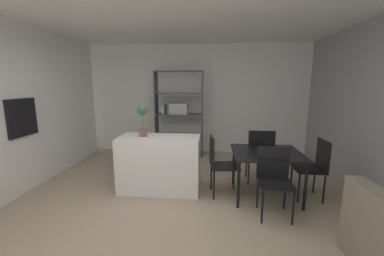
{
  "coord_description": "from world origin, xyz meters",
  "views": [
    {
      "loc": [
        0.65,
        -2.96,
        1.77
      ],
      "look_at": [
        0.34,
        0.57,
        1.11
      ],
      "focal_mm": 22.24,
      "sensor_mm": 36.0,
      "label": 1
    }
  ],
  "objects_px": {
    "dining_chair_island_side": "(219,161)",
    "dining_chair_near": "(274,175)",
    "kitchen_island": "(160,164)",
    "dining_chair_far": "(260,152)",
    "potted_plant_on_island": "(142,118)",
    "dining_table": "(266,156)",
    "built_in_oven": "(22,117)",
    "open_bookshelf": "(178,112)",
    "dining_chair_window_side": "(315,164)"
  },
  "relations": [
    {
      "from": "kitchen_island",
      "to": "open_bookshelf",
      "type": "bearing_deg",
      "value": 89.38
    },
    {
      "from": "dining_chair_near",
      "to": "dining_chair_far",
      "type": "xyz_separation_m",
      "value": [
        -0.01,
        0.98,
        0.04
      ]
    },
    {
      "from": "kitchen_island",
      "to": "dining_chair_near",
      "type": "relative_size",
      "value": 1.45
    },
    {
      "from": "built_in_oven",
      "to": "potted_plant_on_island",
      "type": "distance_m",
      "value": 1.9
    },
    {
      "from": "dining_chair_far",
      "to": "dining_table",
      "type": "bearing_deg",
      "value": 91.7
    },
    {
      "from": "built_in_oven",
      "to": "kitchen_island",
      "type": "distance_m",
      "value": 2.31
    },
    {
      "from": "built_in_oven",
      "to": "dining_chair_island_side",
      "type": "distance_m",
      "value": 3.2
    },
    {
      "from": "potted_plant_on_island",
      "to": "dining_chair_far",
      "type": "distance_m",
      "value": 2.12
    },
    {
      "from": "built_in_oven",
      "to": "potted_plant_on_island",
      "type": "relative_size",
      "value": 1.19
    },
    {
      "from": "dining_chair_window_side",
      "to": "potted_plant_on_island",
      "type": "bearing_deg",
      "value": -92.46
    },
    {
      "from": "dining_table",
      "to": "dining_chair_window_side",
      "type": "distance_m",
      "value": 0.75
    },
    {
      "from": "dining_chair_near",
      "to": "dining_chair_window_side",
      "type": "height_order",
      "value": "dining_chair_window_side"
    },
    {
      "from": "kitchen_island",
      "to": "dining_chair_window_side",
      "type": "relative_size",
      "value": 1.42
    },
    {
      "from": "built_in_oven",
      "to": "dining_chair_near",
      "type": "height_order",
      "value": "built_in_oven"
    },
    {
      "from": "kitchen_island",
      "to": "dining_chair_island_side",
      "type": "bearing_deg",
      "value": -6.27
    },
    {
      "from": "kitchen_island",
      "to": "dining_chair_far",
      "type": "bearing_deg",
      "value": 12.93
    },
    {
      "from": "open_bookshelf",
      "to": "dining_chair_window_side",
      "type": "relative_size",
      "value": 2.21
    },
    {
      "from": "dining_chair_near",
      "to": "dining_chair_far",
      "type": "height_order",
      "value": "dining_chair_far"
    },
    {
      "from": "potted_plant_on_island",
      "to": "dining_chair_near",
      "type": "height_order",
      "value": "potted_plant_on_island"
    },
    {
      "from": "open_bookshelf",
      "to": "dining_chair_far",
      "type": "distance_m",
      "value": 2.39
    },
    {
      "from": "kitchen_island",
      "to": "dining_chair_far",
      "type": "distance_m",
      "value": 1.76
    },
    {
      "from": "dining_chair_island_side",
      "to": "dining_chair_near",
      "type": "distance_m",
      "value": 0.88
    },
    {
      "from": "built_in_oven",
      "to": "potted_plant_on_island",
      "type": "height_order",
      "value": "built_in_oven"
    },
    {
      "from": "potted_plant_on_island",
      "to": "open_bookshelf",
      "type": "distance_m",
      "value": 2.01
    },
    {
      "from": "potted_plant_on_island",
      "to": "dining_chair_island_side",
      "type": "distance_m",
      "value": 1.41
    },
    {
      "from": "dining_chair_near",
      "to": "kitchen_island",
      "type": "bearing_deg",
      "value": 162.69
    },
    {
      "from": "kitchen_island",
      "to": "open_bookshelf",
      "type": "height_order",
      "value": "open_bookshelf"
    },
    {
      "from": "dining_chair_island_side",
      "to": "dining_chair_near",
      "type": "xyz_separation_m",
      "value": [
        0.74,
        -0.48,
        -0.02
      ]
    },
    {
      "from": "dining_table",
      "to": "kitchen_island",
      "type": "bearing_deg",
      "value": 176.85
    },
    {
      "from": "built_in_oven",
      "to": "dining_table",
      "type": "xyz_separation_m",
      "value": [
        3.87,
        0.15,
        -0.58
      ]
    },
    {
      "from": "dining_table",
      "to": "dining_chair_island_side",
      "type": "bearing_deg",
      "value": -179.03
    },
    {
      "from": "dining_chair_near",
      "to": "dining_chair_island_side",
      "type": "bearing_deg",
      "value": 148.79
    },
    {
      "from": "kitchen_island",
      "to": "dining_table",
      "type": "distance_m",
      "value": 1.73
    },
    {
      "from": "dining_chair_island_side",
      "to": "dining_chair_near",
      "type": "relative_size",
      "value": 1.05
    },
    {
      "from": "dining_table",
      "to": "dining_chair_island_side",
      "type": "xyz_separation_m",
      "value": [
        -0.74,
        -0.01,
        -0.09
      ]
    },
    {
      "from": "kitchen_island",
      "to": "dining_table",
      "type": "relative_size",
      "value": 1.27
    },
    {
      "from": "dining_table",
      "to": "dining_chair_far",
      "type": "bearing_deg",
      "value": 90.3
    },
    {
      "from": "kitchen_island",
      "to": "dining_chair_near",
      "type": "bearing_deg",
      "value": -18.81
    },
    {
      "from": "built_in_oven",
      "to": "open_bookshelf",
      "type": "distance_m",
      "value": 3.14
    },
    {
      "from": "built_in_oven",
      "to": "dining_chair_island_side",
      "type": "relative_size",
      "value": 0.63
    },
    {
      "from": "dining_table",
      "to": "dining_chair_near",
      "type": "bearing_deg",
      "value": -89.7
    },
    {
      "from": "potted_plant_on_island",
      "to": "dining_chair_near",
      "type": "distance_m",
      "value": 2.19
    },
    {
      "from": "kitchen_island",
      "to": "dining_chair_window_side",
      "type": "bearing_deg",
      "value": -2.21
    },
    {
      "from": "open_bookshelf",
      "to": "dining_chair_island_side",
      "type": "relative_size",
      "value": 2.17
    },
    {
      "from": "open_bookshelf",
      "to": "dining_chair_far",
      "type": "relative_size",
      "value": 2.1
    },
    {
      "from": "potted_plant_on_island",
      "to": "dining_table",
      "type": "height_order",
      "value": "potted_plant_on_island"
    },
    {
      "from": "dining_chair_window_side",
      "to": "dining_table",
      "type": "bearing_deg",
      "value": -89.91
    },
    {
      "from": "dining_chair_far",
      "to": "dining_chair_near",
      "type": "bearing_deg",
      "value": 91.71
    },
    {
      "from": "dining_table",
      "to": "dining_chair_far",
      "type": "height_order",
      "value": "dining_chair_far"
    },
    {
      "from": "potted_plant_on_island",
      "to": "open_bookshelf",
      "type": "height_order",
      "value": "open_bookshelf"
    }
  ]
}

